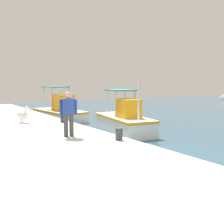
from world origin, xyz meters
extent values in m
cube|color=white|center=(-10.75, 1.85, 0.38)|extent=(5.01, 2.38, 0.77)
cube|color=orange|center=(-10.75, 1.85, 0.69)|extent=(5.05, 2.43, 0.12)
cube|color=orange|center=(-10.15, 1.90, 1.34)|extent=(1.45, 1.30, 1.15)
cylinder|color=silver|center=(-11.78, 1.06, 1.59)|extent=(0.08, 0.08, 1.65)
cylinder|color=silver|center=(-11.90, 2.45, 1.59)|extent=(0.08, 0.08, 1.65)
cylinder|color=silver|center=(-10.48, 1.17, 1.59)|extent=(0.08, 0.08, 1.65)
cylinder|color=silver|center=(-10.59, 2.56, 1.59)|extent=(0.08, 0.08, 1.65)
cube|color=teal|center=(-11.19, 1.81, 2.45)|extent=(2.08, 1.62, 0.08)
cylinder|color=silver|center=(-8.93, 2.00, 1.81)|extent=(0.10, 0.10, 2.09)
torus|color=orange|center=(-10.15, 2.55, 1.34)|extent=(0.55, 0.14, 0.54)
cube|color=white|center=(-4.29, 3.02, 0.45)|extent=(4.86, 2.51, 0.90)
cube|color=orange|center=(-4.29, 3.02, 0.82)|extent=(4.90, 2.56, 0.12)
cube|color=orange|center=(-3.72, 2.91, 1.40)|extent=(1.46, 1.23, 0.99)
cylinder|color=silver|center=(-5.42, 2.64, 1.60)|extent=(0.08, 0.08, 1.40)
cylinder|color=silver|center=(-5.20, 3.79, 1.60)|extent=(0.08, 0.08, 1.40)
cylinder|color=silver|center=(-4.19, 2.41, 1.60)|extent=(0.08, 0.08, 1.40)
cylinder|color=silver|center=(-3.97, 3.56, 1.60)|extent=(0.08, 0.08, 1.40)
cube|color=teal|center=(-4.70, 3.10, 2.34)|extent=(2.07, 1.56, 0.08)
cylinder|color=silver|center=(-2.58, 2.69, 1.92)|extent=(0.10, 0.10, 2.03)
cylinder|color=tan|center=(-5.70, -2.22, 0.91)|extent=(0.04, 0.04, 0.22)
cylinder|color=tan|center=(-5.78, -2.12, 0.91)|extent=(0.04, 0.04, 0.22)
ellipsoid|color=white|center=(-5.70, -2.14, 1.16)|extent=(0.70, 0.64, 0.40)
ellipsoid|color=silver|center=(-5.74, -2.17, 1.22)|extent=(0.66, 0.62, 0.28)
cylinder|color=white|center=(-5.55, -2.02, 1.38)|extent=(0.21, 0.19, 0.27)
sphere|color=white|center=(-5.49, -1.97, 1.54)|extent=(0.22, 0.22, 0.16)
cone|color=#F2B272|center=(-5.33, -1.85, 1.52)|extent=(0.28, 0.24, 0.07)
cylinder|color=#3F3F42|center=(-1.35, -1.72, 1.21)|extent=(0.16, 0.16, 0.82)
cylinder|color=#3F3F42|center=(-1.28, -1.53, 1.21)|extent=(0.16, 0.16, 0.82)
cube|color=navy|center=(-1.32, -1.63, 1.91)|extent=(0.38, 0.50, 0.57)
cylinder|color=navy|center=(-1.41, -1.88, 1.89)|extent=(0.10, 0.10, 0.54)
cylinder|color=navy|center=(-1.22, -1.37, 1.89)|extent=(0.10, 0.10, 0.54)
sphere|color=tan|center=(-1.32, -1.63, 2.32)|extent=(0.22, 0.22, 0.22)
cylinder|color=#333338|center=(-4.68, -0.45, 1.01)|extent=(0.22, 0.22, 0.42)
cylinder|color=#333338|center=(0.19, -0.45, 1.01)|extent=(0.25, 0.25, 0.42)
camera|label=1|loc=(7.35, -5.50, 2.75)|focal=41.74mm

